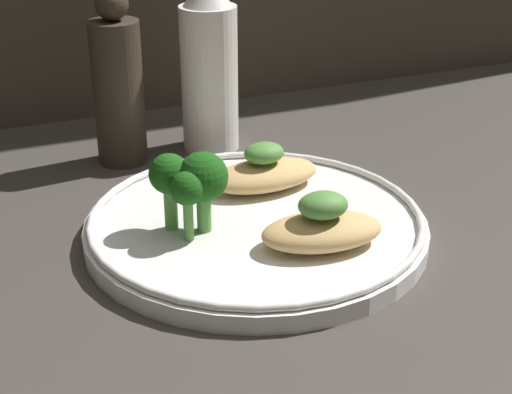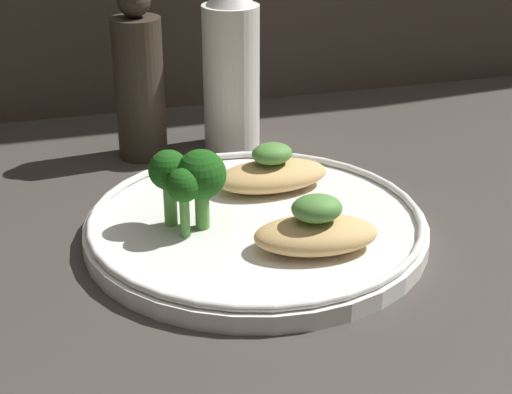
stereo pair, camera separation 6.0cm
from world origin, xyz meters
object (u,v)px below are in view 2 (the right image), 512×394
object	(u,v)px
sauce_bottle	(231,66)
broccoli_bunch	(189,178)
plate	(256,225)
pepper_grinder	(139,82)

from	to	relation	value
sauce_bottle	broccoli_bunch	bearing A→B (deg)	-113.56
plate	broccoli_bunch	bearing A→B (deg)	178.57
pepper_grinder	plate	bearing A→B (deg)	-73.04
plate	sauce_bottle	world-z (taller)	sauce_bottle
broccoli_bunch	plate	bearing A→B (deg)	-1.43
broccoli_bunch	sauce_bottle	world-z (taller)	sauce_bottle
plate	sauce_bottle	distance (cm)	20.58
sauce_bottle	pepper_grinder	size ratio (longest dim) A/B	1.04
broccoli_bunch	sauce_bottle	xyz separation A→B (cm)	(8.24, 18.90, 2.60)
plate	sauce_bottle	size ratio (longest dim) A/B	1.55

